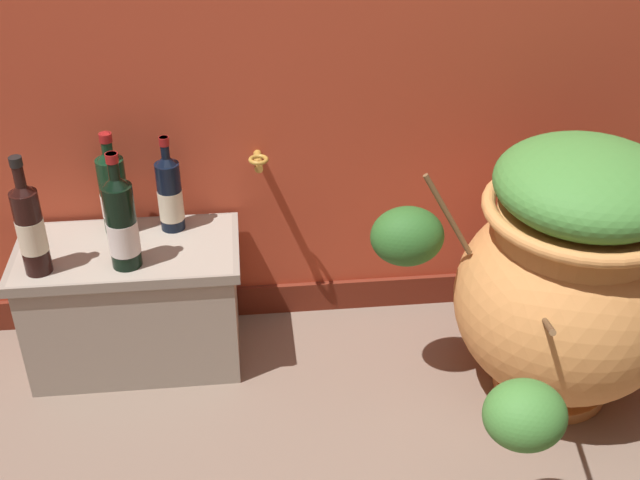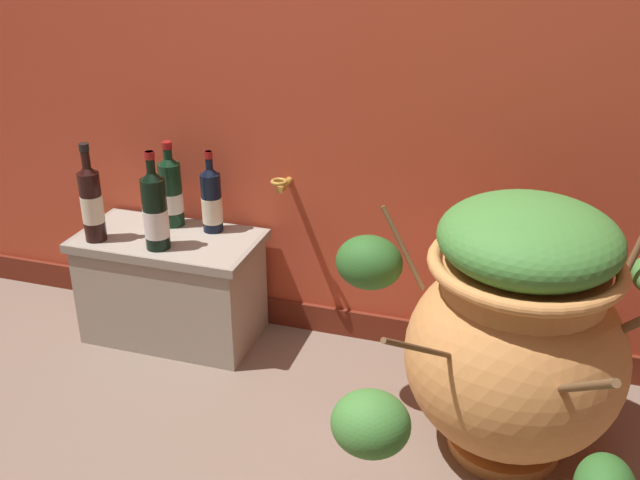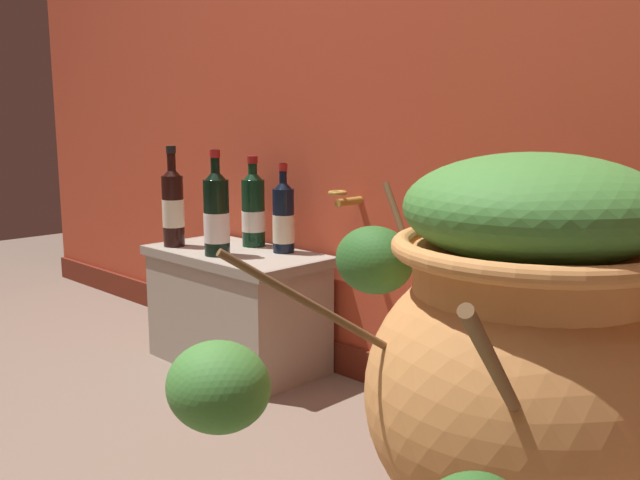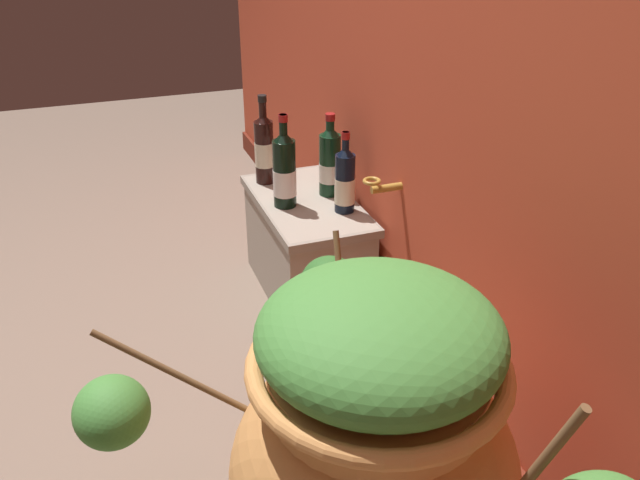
# 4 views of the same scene
# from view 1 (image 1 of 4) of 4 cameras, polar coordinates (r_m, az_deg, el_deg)

# --- Properties ---
(terracotta_urn) EXTENTS (1.15, 0.93, 0.75)m
(terracotta_urn) POSITION_cam_1_polar(r_m,az_deg,el_deg) (2.24, 17.10, -2.45)
(terracotta_urn) COLOR #D68E4C
(terracotta_urn) RESTS_ON ground_plane
(stone_ledge) EXTENTS (0.62, 0.33, 0.38)m
(stone_ledge) POSITION_cam_1_polar(r_m,az_deg,el_deg) (2.42, -12.83, -4.07)
(stone_ledge) COLOR #9E9384
(stone_ledge) RESTS_ON ground_plane
(wine_bottle_left) EXTENTS (0.07, 0.07, 0.29)m
(wine_bottle_left) POSITION_cam_1_polar(r_m,az_deg,el_deg) (2.34, -10.42, 3.24)
(wine_bottle_left) COLOR black
(wine_bottle_left) RESTS_ON stone_ledge
(wine_bottle_middle) EXTENTS (0.08, 0.08, 0.33)m
(wine_bottle_middle) POSITION_cam_1_polar(r_m,az_deg,el_deg) (2.19, -13.66, 1.24)
(wine_bottle_middle) COLOR black
(wine_bottle_middle) RESTS_ON stone_ledge
(wine_bottle_right) EXTENTS (0.07, 0.07, 0.34)m
(wine_bottle_right) POSITION_cam_1_polar(r_m,az_deg,el_deg) (2.22, -19.54, 0.92)
(wine_bottle_right) COLOR black
(wine_bottle_right) RESTS_ON stone_ledge
(wine_bottle_back) EXTENTS (0.08, 0.08, 0.30)m
(wine_bottle_back) POSITION_cam_1_polar(r_m,az_deg,el_deg) (2.35, -14.18, 3.38)
(wine_bottle_back) COLOR black
(wine_bottle_back) RESTS_ON stone_ledge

